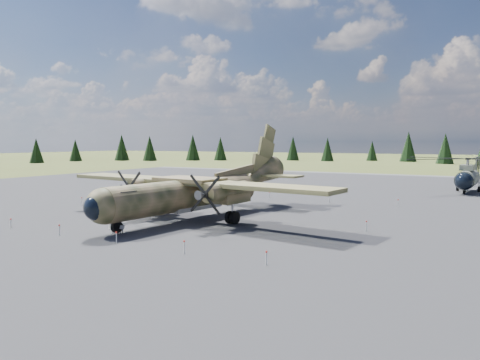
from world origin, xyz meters
The scene contains 8 objects.
ground centered at (0.00, 0.00, 0.00)m, with size 500.00×500.00×0.00m, color #535E29.
apron centered at (0.00, 10.00, 0.00)m, with size 120.00×120.00×0.04m, color #5A595E.
transport_plane centered at (0.66, -1.32, 2.85)m, with size 30.14×27.24×9.91m.
helicopter_near centered at (21.77, 36.61, 3.55)m, with size 20.68×23.70×5.00m.
info_placard_left centered at (-0.09, -10.71, 0.48)m, with size 0.47×0.23×0.72m.
info_placard_right centered at (-0.77, -11.12, 0.51)m, with size 0.52×0.28×0.77m.
barrier_fence centered at (-0.46, -0.08, 0.51)m, with size 33.12×29.62×0.85m.
treeline centered at (2.87, 1.11, 4.82)m, with size 283.60×284.96×10.99m.
Camera 1 is at (25.97, -38.04, 7.33)m, focal length 35.00 mm.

